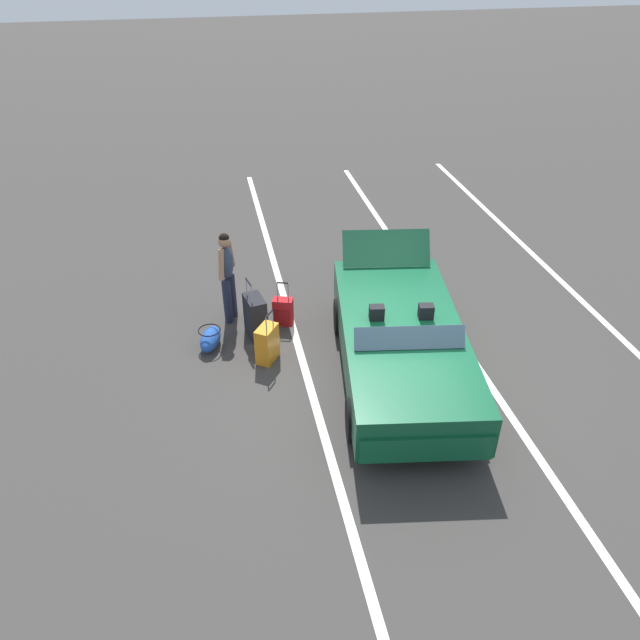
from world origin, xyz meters
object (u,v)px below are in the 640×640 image
(suitcase_small_carryon, at_px, (283,312))
(suitcase_medium_bright, at_px, (267,344))
(suitcase_large_black, at_px, (256,317))
(duffel_bag, at_px, (210,339))
(traveler_person, at_px, (227,272))
(convertible_car, at_px, (403,353))

(suitcase_small_carryon, bearing_deg, suitcase_medium_bright, -4.32)
(suitcase_large_black, relative_size, suitcase_medium_bright, 1.18)
(suitcase_medium_bright, relative_size, suitcase_small_carryon, 1.13)
(suitcase_small_carryon, bearing_deg, duffel_bag, -53.37)
(suitcase_medium_bright, bearing_deg, suitcase_small_carryon, -77.69)
(suitcase_small_carryon, bearing_deg, suitcase_large_black, -45.13)
(suitcase_large_black, xyz_separation_m, suitcase_small_carryon, (-0.25, 0.49, -0.12))
(suitcase_small_carryon, distance_m, duffel_bag, 1.35)
(suitcase_small_carryon, height_order, traveler_person, traveler_person)
(suitcase_small_carryon, relative_size, duffel_bag, 1.15)
(suitcase_large_black, relative_size, suitcase_small_carryon, 1.34)
(suitcase_small_carryon, xyz_separation_m, duffel_bag, (0.43, -1.28, -0.09))
(suitcase_large_black, bearing_deg, traveler_person, 110.45)
(convertible_car, distance_m, suitcase_large_black, 2.66)
(duffel_bag, height_order, traveler_person, traveler_person)
(traveler_person, bearing_deg, convertible_car, -18.35)
(convertible_car, distance_m, suitcase_small_carryon, 2.51)
(convertible_car, bearing_deg, suitcase_small_carryon, -133.89)
(suitcase_small_carryon, xyz_separation_m, traveler_person, (-0.36, -0.88, 0.68))
(convertible_car, relative_size, suitcase_medium_bright, 4.85)
(suitcase_large_black, distance_m, suitcase_small_carryon, 0.57)
(suitcase_medium_bright, distance_m, traveler_person, 1.54)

